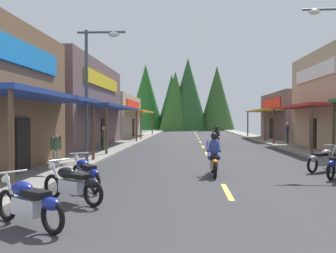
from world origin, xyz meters
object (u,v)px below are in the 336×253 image
(streetlamp_right, at_px, (336,64))
(pedestrian_browsing, at_px, (287,132))
(motorcycle_parked_right_4, at_px, (323,159))
(pedestrian_by_shop, at_px, (56,148))
(motorcycle_parked_left_1, at_px, (73,183))
(streetlamp_left, at_px, (94,77))
(rider_cruising_trailing, at_px, (216,139))
(motorcycle_parked_left_2, at_px, (86,173))
(rider_cruising_lead, at_px, (214,158))
(motorcycle_parked_left_0, at_px, (29,202))
(pedestrian_waiting, at_px, (103,137))

(streetlamp_right, xyz_separation_m, pedestrian_browsing, (1.51, 13.33, -3.41))
(motorcycle_parked_right_4, distance_m, pedestrian_by_shop, 10.61)
(pedestrian_browsing, bearing_deg, motorcycle_parked_left_1, 90.02)
(streetlamp_left, bearing_deg, rider_cruising_trailing, 58.07)
(pedestrian_by_shop, bearing_deg, motorcycle_parked_left_2, -36.88)
(streetlamp_left, xyz_separation_m, rider_cruising_lead, (5.13, -2.74, -3.28))
(rider_cruising_lead, distance_m, pedestrian_by_shop, 6.34)
(rider_cruising_trailing, height_order, pedestrian_by_shop, rider_cruising_trailing)
(rider_cruising_lead, xyz_separation_m, pedestrian_browsing, (7.00, 16.32, 0.39))
(pedestrian_by_shop, xyz_separation_m, pedestrian_browsing, (13.25, 15.26, 0.15))
(streetlamp_right, relative_size, motorcycle_parked_right_4, 3.96)
(motorcycle_parked_left_0, xyz_separation_m, pedestrian_by_shop, (-2.30, 7.71, 0.41))
(streetlamp_right, bearing_deg, pedestrian_waiting, 151.22)
(motorcycle_parked_right_4, relative_size, motorcycle_parked_left_1, 0.94)
(motorcycle_parked_left_1, distance_m, pedestrian_by_shop, 6.17)
(rider_cruising_lead, height_order, rider_cruising_trailing, same)
(streetlamp_right, distance_m, rider_cruising_trailing, 11.31)
(motorcycle_parked_left_1, bearing_deg, streetlamp_right, -108.59)
(motorcycle_parked_right_4, xyz_separation_m, pedestrian_waiting, (-10.63, 8.23, 0.43))
(streetlamp_left, relative_size, streetlamp_right, 0.87)
(streetlamp_left, distance_m, motorcycle_parked_left_0, 10.07)
(motorcycle_parked_right_4, relative_size, pedestrian_by_shop, 1.12)
(streetlamp_right, xyz_separation_m, motorcycle_parked_left_0, (-9.43, -9.64, -3.96))
(motorcycle_parked_left_1, bearing_deg, rider_cruising_lead, -97.33)
(motorcycle_parked_left_0, distance_m, pedestrian_by_shop, 8.05)
(motorcycle_parked_left_1, xyz_separation_m, pedestrian_by_shop, (-2.48, 5.64, 0.41))
(motorcycle_parked_right_4, distance_m, motorcycle_parked_left_2, 9.24)
(motorcycle_parked_left_1, bearing_deg, motorcycle_parked_right_4, -112.35)
(streetlamp_right, bearing_deg, pedestrian_browsing, 83.52)
(motorcycle_parked_left_2, distance_m, pedestrian_by_shop, 4.55)
(motorcycle_parked_left_2, distance_m, rider_cruising_lead, 4.86)
(streetlamp_right, bearing_deg, pedestrian_by_shop, -170.64)
(streetlamp_right, bearing_deg, motorcycle_parked_left_2, -148.23)
(motorcycle_parked_right_4, height_order, pedestrian_waiting, pedestrian_waiting)
(motorcycle_parked_right_4, relative_size, pedestrian_waiting, 1.10)
(rider_cruising_lead, distance_m, pedestrian_browsing, 17.76)
(motorcycle_parked_left_1, relative_size, rider_cruising_lead, 0.87)
(pedestrian_by_shop, bearing_deg, streetlamp_left, 78.91)
(rider_cruising_lead, height_order, pedestrian_by_shop, rider_cruising_lead)
(motorcycle_parked_left_1, bearing_deg, motorcycle_parked_left_2, -52.29)
(motorcycle_parked_left_2, height_order, pedestrian_browsing, pedestrian_browsing)
(motorcycle_parked_left_1, bearing_deg, pedestrian_waiting, -47.74)
(rider_cruising_lead, xyz_separation_m, pedestrian_by_shop, (-6.25, 1.06, 0.24))
(motorcycle_parked_left_2, bearing_deg, pedestrian_browsing, -66.11)
(streetlamp_right, height_order, motorcycle_parked_left_1, streetlamp_right)
(streetlamp_right, height_order, pedestrian_waiting, streetlamp_right)
(pedestrian_waiting, bearing_deg, pedestrian_browsing, -0.54)
(motorcycle_parked_right_4, bearing_deg, pedestrian_waiting, 104.42)
(motorcycle_parked_left_0, relative_size, motorcycle_parked_left_1, 0.99)
(rider_cruising_trailing, bearing_deg, pedestrian_waiting, 113.70)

